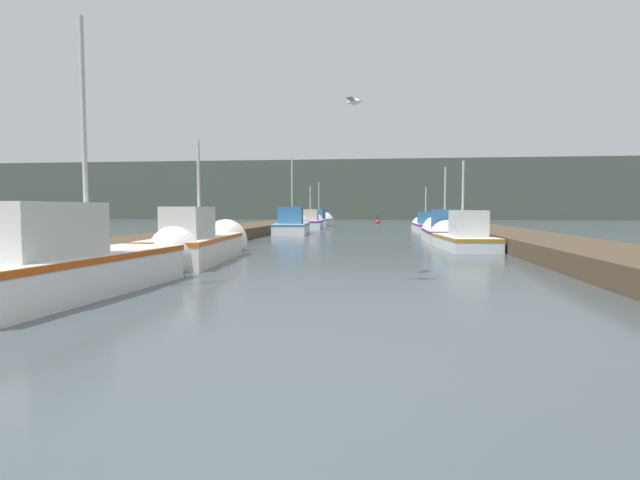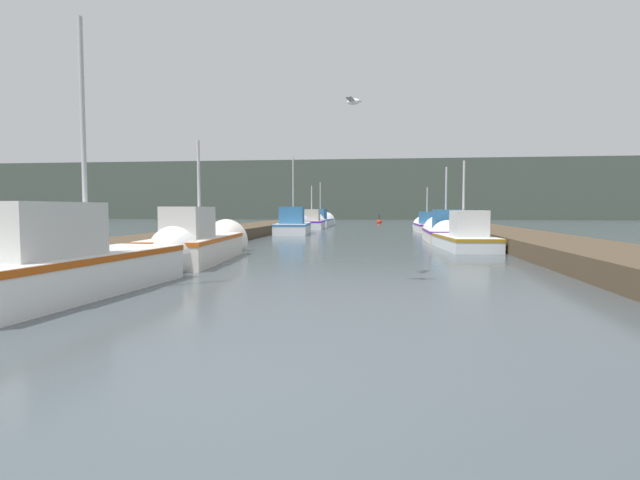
{
  "view_description": "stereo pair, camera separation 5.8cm",
  "coord_description": "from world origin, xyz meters",
  "px_view_note": "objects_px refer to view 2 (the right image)",
  "views": [
    {
      "loc": [
        1.04,
        -3.23,
        1.41
      ],
      "look_at": [
        -0.55,
        9.85,
        0.58
      ],
      "focal_mm": 28.0,
      "sensor_mm": 36.0,
      "label": 1
    },
    {
      "loc": [
        1.1,
        -3.22,
        1.41
      ],
      "look_at": [
        -0.55,
        9.85,
        0.58
      ],
      "focal_mm": 28.0,
      "sensor_mm": 36.0,
      "label": 2
    }
  ],
  "objects_px": {
    "fishing_boat_1": "(203,243)",
    "seagull_lead": "(353,101)",
    "channel_buoy": "(379,222)",
    "fishing_boat_2": "(461,237)",
    "mooring_piling_0": "(442,223)",
    "fishing_boat_3": "(445,231)",
    "mooring_piling_3": "(451,223)",
    "fishing_boat_6": "(312,222)",
    "fishing_boat_5": "(427,225)",
    "mooring_piling_2": "(287,222)",
    "mooring_piling_1": "(468,225)",
    "fishing_boat_7": "(321,221)",
    "fishing_boat_4": "(294,226)",
    "fishing_boat_0": "(92,262)"
  },
  "relations": [
    {
      "from": "fishing_boat_1",
      "to": "seagull_lead",
      "type": "relative_size",
      "value": 10.45
    },
    {
      "from": "channel_buoy",
      "to": "seagull_lead",
      "type": "relative_size",
      "value": 1.75
    },
    {
      "from": "fishing_boat_2",
      "to": "mooring_piling_0",
      "type": "relative_size",
      "value": 5.11
    },
    {
      "from": "fishing_boat_3",
      "to": "mooring_piling_3",
      "type": "xyz_separation_m",
      "value": [
        1.34,
        8.01,
        0.1
      ]
    },
    {
      "from": "fishing_boat_6",
      "to": "mooring_piling_0",
      "type": "relative_size",
      "value": 5.16
    },
    {
      "from": "fishing_boat_3",
      "to": "fishing_boat_5",
      "type": "distance_m",
      "value": 9.11
    },
    {
      "from": "mooring_piling_0",
      "to": "mooring_piling_2",
      "type": "height_order",
      "value": "mooring_piling_2"
    },
    {
      "from": "mooring_piling_1",
      "to": "fishing_boat_7",
      "type": "bearing_deg",
      "value": 119.49
    },
    {
      "from": "fishing_boat_4",
      "to": "fishing_boat_7",
      "type": "distance_m",
      "value": 12.07
    },
    {
      "from": "fishing_boat_3",
      "to": "fishing_boat_6",
      "type": "height_order",
      "value": "fishing_boat_3"
    },
    {
      "from": "mooring_piling_2",
      "to": "channel_buoy",
      "type": "xyz_separation_m",
      "value": [
        5.82,
        16.43,
        -0.44
      ]
    },
    {
      "from": "fishing_boat_2",
      "to": "fishing_boat_3",
      "type": "relative_size",
      "value": 0.99
    },
    {
      "from": "mooring_piling_0",
      "to": "fishing_boat_4",
      "type": "bearing_deg",
      "value": -145.61
    },
    {
      "from": "fishing_boat_7",
      "to": "mooring_piling_3",
      "type": "relative_size",
      "value": 4.4
    },
    {
      "from": "fishing_boat_1",
      "to": "mooring_piling_1",
      "type": "distance_m",
      "value": 13.98
    },
    {
      "from": "fishing_boat_3",
      "to": "mooring_piling_2",
      "type": "xyz_separation_m",
      "value": [
        -8.87,
        9.09,
        0.16
      ]
    },
    {
      "from": "mooring_piling_1",
      "to": "mooring_piling_3",
      "type": "xyz_separation_m",
      "value": [
        0.1,
        6.42,
        -0.13
      ]
    },
    {
      "from": "mooring_piling_0",
      "to": "fishing_boat_5",
      "type": "bearing_deg",
      "value": -117.6
    },
    {
      "from": "fishing_boat_0",
      "to": "fishing_boat_7",
      "type": "distance_m",
      "value": 31.9
    },
    {
      "from": "fishing_boat_7",
      "to": "mooring_piling_0",
      "type": "relative_size",
      "value": 4.81
    },
    {
      "from": "fishing_boat_3",
      "to": "mooring_piling_1",
      "type": "distance_m",
      "value": 2.04
    },
    {
      "from": "fishing_boat_0",
      "to": "mooring_piling_0",
      "type": "relative_size",
      "value": 6.04
    },
    {
      "from": "fishing_boat_3",
      "to": "fishing_boat_7",
      "type": "xyz_separation_m",
      "value": [
        -7.67,
        17.36,
        0.01
      ]
    },
    {
      "from": "fishing_boat_5",
      "to": "mooring_piling_0",
      "type": "distance_m",
      "value": 2.55
    },
    {
      "from": "fishing_boat_1",
      "to": "mooring_piling_0",
      "type": "xyz_separation_m",
      "value": [
        8.88,
        20.5,
        0.02
      ]
    },
    {
      "from": "fishing_boat_4",
      "to": "mooring_piling_0",
      "type": "xyz_separation_m",
      "value": [
        8.88,
        6.08,
        0.03
      ]
    },
    {
      "from": "fishing_boat_3",
      "to": "mooring_piling_2",
      "type": "bearing_deg",
      "value": 134.64
    },
    {
      "from": "fishing_boat_1",
      "to": "fishing_boat_2",
      "type": "bearing_deg",
      "value": 28.16
    },
    {
      "from": "fishing_boat_5",
      "to": "fishing_boat_3",
      "type": "bearing_deg",
      "value": -91.66
    },
    {
      "from": "fishing_boat_2",
      "to": "fishing_boat_6",
      "type": "relative_size",
      "value": 0.99
    },
    {
      "from": "fishing_boat_0",
      "to": "seagull_lead",
      "type": "bearing_deg",
      "value": 31.26
    },
    {
      "from": "fishing_boat_2",
      "to": "fishing_boat_4",
      "type": "relative_size",
      "value": 0.94
    },
    {
      "from": "fishing_boat_4",
      "to": "fishing_boat_7",
      "type": "relative_size",
      "value": 1.13
    },
    {
      "from": "fishing_boat_3",
      "to": "fishing_boat_7",
      "type": "relative_size",
      "value": 1.07
    },
    {
      "from": "mooring_piling_3",
      "to": "seagull_lead",
      "type": "xyz_separation_m",
      "value": [
        -4.67,
        -20.44,
        3.01
      ]
    },
    {
      "from": "fishing_boat_0",
      "to": "fishing_boat_7",
      "type": "height_order",
      "value": "fishing_boat_0"
    },
    {
      "from": "channel_buoy",
      "to": "fishing_boat_3",
      "type": "bearing_deg",
      "value": -83.18
    },
    {
      "from": "mooring_piling_0",
      "to": "channel_buoy",
      "type": "relative_size",
      "value": 0.98
    },
    {
      "from": "fishing_boat_7",
      "to": "mooring_piling_2",
      "type": "bearing_deg",
      "value": -94.91
    },
    {
      "from": "fishing_boat_6",
      "to": "channel_buoy",
      "type": "relative_size",
      "value": 5.05
    },
    {
      "from": "fishing_boat_0",
      "to": "mooring_piling_3",
      "type": "xyz_separation_m",
      "value": [
        9.01,
        22.56,
        0.03
      ]
    },
    {
      "from": "fishing_boat_3",
      "to": "fishing_boat_5",
      "type": "height_order",
      "value": "fishing_boat_3"
    },
    {
      "from": "fishing_boat_3",
      "to": "fishing_boat_4",
      "type": "distance_m",
      "value": 9.35
    },
    {
      "from": "seagull_lead",
      "to": "mooring_piling_0",
      "type": "bearing_deg",
      "value": -170.01
    },
    {
      "from": "fishing_boat_3",
      "to": "mooring_piling_1",
      "type": "bearing_deg",
      "value": 52.28
    },
    {
      "from": "fishing_boat_0",
      "to": "fishing_boat_2",
      "type": "height_order",
      "value": "fishing_boat_0"
    },
    {
      "from": "mooring_piling_3",
      "to": "fishing_boat_2",
      "type": "bearing_deg",
      "value": -96.03
    },
    {
      "from": "seagull_lead",
      "to": "fishing_boat_2",
      "type": "bearing_deg",
      "value": 178.26
    },
    {
      "from": "fishing_boat_1",
      "to": "mooring_piling_0",
      "type": "height_order",
      "value": "fishing_boat_1"
    },
    {
      "from": "fishing_boat_6",
      "to": "seagull_lead",
      "type": "relative_size",
      "value": 8.81
    }
  ]
}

